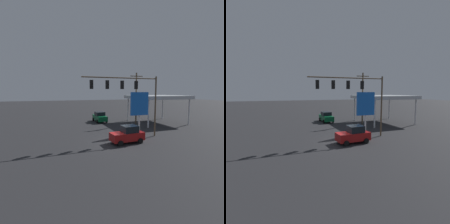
# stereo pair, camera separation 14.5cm
# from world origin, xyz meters

# --- Properties ---
(ground_plane) EXTENTS (200.00, 200.00, 0.00)m
(ground_plane) POSITION_xyz_m (0.00, 0.00, 0.00)
(ground_plane) COLOR #262628
(traffic_signal_assembly) EXTENTS (9.63, 0.43, 7.71)m
(traffic_signal_assembly) POSITION_xyz_m (-1.85, -1.06, 5.92)
(traffic_signal_assembly) COLOR brown
(traffic_signal_assembly) RESTS_ON ground
(utility_pole) EXTENTS (2.40, 0.26, 9.13)m
(utility_pole) POSITION_xyz_m (-7.58, -10.02, 4.85)
(utility_pole) COLOR brown
(utility_pole) RESTS_ON ground
(gas_station_canopy) EXTENTS (9.39, 8.81, 5.09)m
(gas_station_canopy) POSITION_xyz_m (-11.63, -9.51, 4.73)
(gas_station_canopy) COLOR #B2B7BC
(gas_station_canopy) RESTS_ON ground
(price_sign) EXTENTS (2.68, 0.27, 5.73)m
(price_sign) POSITION_xyz_m (-4.52, -3.25, 3.96)
(price_sign) COLOR silver
(price_sign) RESTS_ON ground
(sedan_far) EXTENTS (2.11, 4.42, 1.93)m
(sedan_far) POSITION_xyz_m (-1.85, -13.95, 0.95)
(sedan_far) COLOR #0C592D
(sedan_far) RESTS_ON ground
(hatchback_crossing) EXTENTS (3.90, 2.16, 1.97)m
(hatchback_crossing) POSITION_xyz_m (-0.95, 0.56, 0.95)
(hatchback_crossing) COLOR maroon
(hatchback_crossing) RESTS_ON ground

